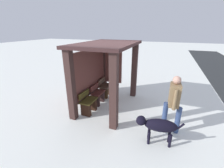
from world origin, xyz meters
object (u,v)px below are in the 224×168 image
at_px(bench_center_inside, 98,96).
at_px(dog, 158,126).
at_px(bench_left_inside, 89,104).
at_px(bus_shelter, 104,63).
at_px(bench_right_inside, 105,89).
at_px(person_walking, 174,100).

height_order(bench_center_inside, dog, bench_center_inside).
bearing_deg(bench_left_inside, bench_center_inside, 0.01).
relative_size(bus_shelter, bench_center_inside, 3.74).
bearing_deg(bench_right_inside, person_walking, -118.56).
height_order(bench_left_inside, bench_center_inside, bench_left_inside).
relative_size(bench_left_inside, person_walking, 0.47).
distance_m(bench_right_inside, dog, 3.19).
bearing_deg(dog, bus_shelter, 54.38).
bearing_deg(dog, bench_right_inside, 47.47).
relative_size(bench_center_inside, person_walking, 0.46).
bearing_deg(bench_right_inside, bus_shelter, -159.79).
bearing_deg(bench_center_inside, bus_shelter, -68.60).
bearing_deg(bench_center_inside, dog, -121.17).
relative_size(bench_left_inside, dog, 0.68).
relative_size(bus_shelter, dog, 2.49).
distance_m(bus_shelter, bench_center_inside, 1.32).
relative_size(bus_shelter, person_walking, 1.74).
bearing_deg(bench_center_inside, bench_left_inside, -179.99).
relative_size(bench_right_inside, dog, 0.68).
distance_m(bench_center_inside, dog, 2.75).
bearing_deg(bus_shelter, person_walking, -108.45).
height_order(bench_left_inside, bench_right_inside, bench_right_inside).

